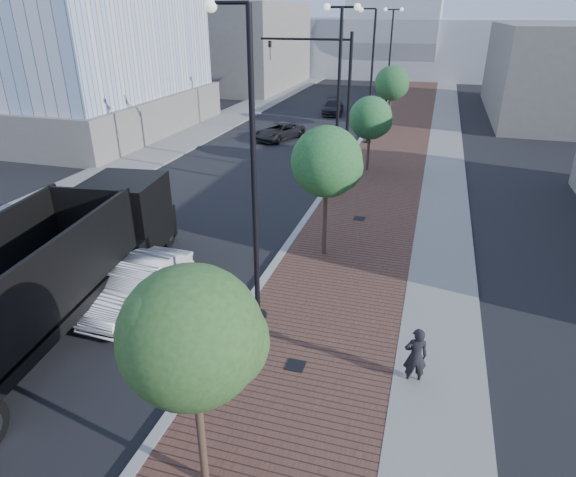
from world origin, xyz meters
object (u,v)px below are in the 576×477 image
(dark_car_mid, at_px, (279,132))
(pedestrian, at_px, (415,356))
(white_sedan, at_px, (139,286))
(dump_truck, at_px, (82,257))

(dark_car_mid, distance_m, pedestrian, 27.55)
(white_sedan, distance_m, pedestrian, 9.00)
(dump_truck, xyz_separation_m, pedestrian, (10.89, -1.22, -0.69))
(pedestrian, bearing_deg, white_sedan, -22.48)
(pedestrian, bearing_deg, dump_truck, -20.71)
(white_sedan, height_order, dark_car_mid, white_sedan)
(dump_truck, distance_m, dark_car_mid, 23.82)
(dark_car_mid, bearing_deg, pedestrian, -43.05)
(dump_truck, distance_m, pedestrian, 10.98)
(dark_car_mid, xyz_separation_m, pedestrian, (11.55, -25.01, 0.23))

